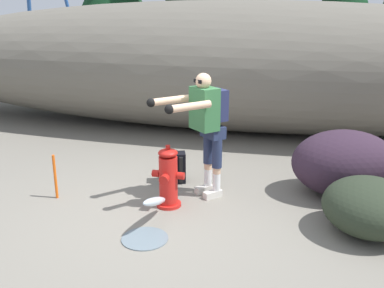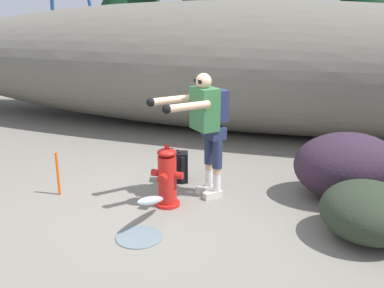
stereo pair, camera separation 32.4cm
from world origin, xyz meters
TOP-DOWN VIEW (x-y plane):
  - ground_plane at (0.00, 0.00)m, footprint 56.00×56.00m
  - dirt_embankment at (0.00, 4.16)m, footprint 15.94×3.20m
  - fire_hydrant at (0.01, 0.20)m, footprint 0.41×0.36m
  - hydrant_water_jet at (0.01, -0.42)m, footprint 0.51×0.98m
  - utility_worker at (0.39, 0.62)m, footprint 0.94×0.98m
  - spare_backpack at (-0.14, 1.00)m, footprint 0.35×0.34m
  - boulder_mid at (2.17, 1.12)m, footprint 1.54×1.27m
  - boulder_small at (2.37, 0.10)m, footprint 1.30×1.32m
  - survey_stake at (-1.49, 0.06)m, footprint 0.04×0.04m

SIDE VIEW (x-z plane):
  - ground_plane at x=0.00m, z-range -0.04..0.00m
  - hydrant_water_jet at x=0.01m, z-range -0.03..0.44m
  - spare_backpack at x=-0.14m, z-range -0.02..0.45m
  - survey_stake at x=-1.49m, z-range 0.00..0.60m
  - boulder_small at x=2.37m, z-range 0.00..0.63m
  - fire_hydrant at x=0.01m, z-range -0.03..0.78m
  - boulder_mid at x=2.17m, z-range 0.00..0.89m
  - utility_worker at x=0.39m, z-range 0.22..1.87m
  - dirt_embankment at x=0.00m, z-range 0.00..2.57m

